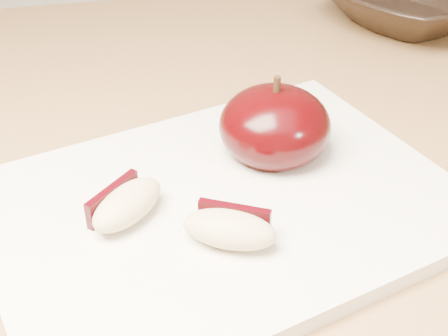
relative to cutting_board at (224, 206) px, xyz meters
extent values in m
cube|color=silver|center=(0.02, 0.81, -0.46)|extent=(2.40, 0.60, 0.90)
cube|color=#9B7843|center=(0.02, 0.11, -0.03)|extent=(1.64, 0.64, 0.04)
cube|color=silver|center=(0.00, 0.00, 0.00)|extent=(0.36, 0.30, 0.01)
ellipsoid|color=black|center=(0.05, 0.05, 0.03)|extent=(0.09, 0.09, 0.06)
cylinder|color=black|center=(0.05, 0.05, 0.06)|extent=(0.01, 0.01, 0.01)
ellipsoid|color=#D3BB85|center=(-0.06, -0.01, 0.02)|extent=(0.06, 0.06, 0.02)
cube|color=black|center=(-0.07, 0.00, 0.02)|extent=(0.04, 0.04, 0.02)
ellipsoid|color=#D3BB85|center=(-0.01, -0.04, 0.02)|extent=(0.06, 0.05, 0.02)
cube|color=black|center=(0.00, -0.03, 0.02)|extent=(0.04, 0.03, 0.02)
imported|color=black|center=(0.27, 0.29, 0.02)|extent=(0.25, 0.25, 0.05)
camera|label=1|loc=(-0.07, -0.32, 0.26)|focal=50.00mm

